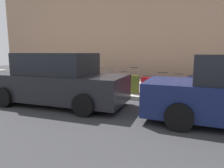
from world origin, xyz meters
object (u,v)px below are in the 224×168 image
at_px(suitcase_navy_0, 194,87).
at_px(suitcase_maroon_2, 162,88).
at_px(suitcase_olive_11, 60,79).
at_px(suitcase_black_6, 112,82).
at_px(suitcase_red_3, 147,86).
at_px(bollard_post, 32,76).
at_px(suitcase_olive_4, 134,84).
at_px(suitcase_silver_5, 123,84).
at_px(suitcase_navy_7, 101,82).
at_px(suitcase_maroon_9, 81,82).
at_px(fire_hydrant, 47,78).
at_px(suitcase_red_10, 70,81).
at_px(suitcase_teal_1, 177,88).
at_px(suitcase_teal_8, 91,83).
at_px(parked_car_charcoal_1, 58,81).

bearing_deg(suitcase_navy_0, suitcase_maroon_2, 3.05).
relative_size(suitcase_maroon_2, suitcase_olive_11, 0.85).
bearing_deg(suitcase_black_6, suitcase_navy_0, 179.82).
xyz_separation_m(suitcase_red_3, bollard_post, (5.68, 0.08, 0.13)).
relative_size(suitcase_maroon_2, suitcase_olive_4, 0.85).
distance_m(suitcase_navy_0, bollard_post, 7.33).
bearing_deg(suitcase_olive_4, suitcase_silver_5, -13.28).
height_order(suitcase_red_3, suitcase_navy_7, suitcase_navy_7).
distance_m(suitcase_navy_0, suitcase_maroon_2, 1.10).
bearing_deg(suitcase_navy_7, suitcase_red_3, 177.07).
height_order(suitcase_maroon_2, suitcase_maroon_9, suitcase_maroon_2).
relative_size(suitcase_silver_5, fire_hydrant, 1.15).
bearing_deg(suitcase_olive_11, suitcase_red_10, 174.27).
height_order(suitcase_olive_11, bollard_post, suitcase_olive_11).
height_order(suitcase_red_3, suitcase_silver_5, suitcase_silver_5).
distance_m(suitcase_teal_1, suitcase_red_3, 1.10).
bearing_deg(suitcase_teal_8, suitcase_olive_4, 175.94).
bearing_deg(suitcase_silver_5, suitcase_maroon_2, 176.89).
bearing_deg(suitcase_red_10, bollard_post, 2.50).
height_order(suitcase_navy_7, fire_hydrant, suitcase_navy_7).
bearing_deg(suitcase_black_6, suitcase_maroon_9, -0.45).
relative_size(suitcase_navy_0, bollard_post, 0.87).
xyz_separation_m(suitcase_silver_5, parked_car_charcoal_1, (1.53, 2.22, 0.35)).
xyz_separation_m(suitcase_red_3, suitcase_teal_8, (2.55, -0.14, -0.08)).
distance_m(suitcase_navy_7, fire_hydrant, 2.88).
height_order(suitcase_olive_4, suitcase_red_10, suitcase_olive_4).
height_order(suitcase_navy_0, suitcase_silver_5, suitcase_silver_5).
bearing_deg(suitcase_maroon_2, bollard_post, 1.03).
xyz_separation_m(suitcase_red_10, suitcase_olive_11, (0.58, -0.06, 0.01)).
xyz_separation_m(suitcase_olive_11, bollard_post, (1.53, 0.15, 0.10)).
bearing_deg(suitcase_olive_4, suitcase_maroon_9, -2.56).
distance_m(suitcase_maroon_9, fire_hydrant, 1.88).
bearing_deg(suitcase_olive_11, suitcase_navy_7, -178.98).
distance_m(suitcase_black_6, bollard_post, 4.16).
xyz_separation_m(suitcase_maroon_2, suitcase_red_3, (0.56, 0.03, 0.05)).
bearing_deg(suitcase_red_3, suitcase_black_6, -3.57).
distance_m(suitcase_navy_0, suitcase_silver_5, 2.70).
bearing_deg(suitcase_red_3, suitcase_teal_1, -174.78).
relative_size(suitcase_olive_4, suitcase_black_6, 1.09).
relative_size(suitcase_teal_1, suitcase_olive_4, 0.81).
bearing_deg(suitcase_maroon_9, suitcase_navy_0, 179.73).
relative_size(suitcase_navy_0, suitcase_teal_1, 0.96).
distance_m(suitcase_maroon_2, suitcase_silver_5, 1.61).
distance_m(suitcase_olive_4, parked_car_charcoal_1, 2.94).
xyz_separation_m(suitcase_maroon_2, suitcase_silver_5, (1.61, -0.09, 0.03)).
height_order(suitcase_navy_0, bollard_post, bollard_post).
bearing_deg(parked_car_charcoal_1, suitcase_olive_4, -134.08).
relative_size(suitcase_navy_0, suitcase_teal_8, 0.98).
xyz_separation_m(suitcase_navy_0, suitcase_teal_1, (0.55, -0.01, -0.05)).
height_order(fire_hydrant, bollard_post, bollard_post).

